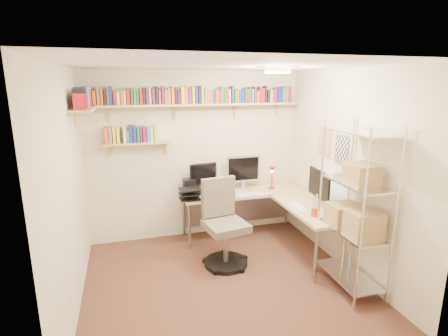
{
  "coord_description": "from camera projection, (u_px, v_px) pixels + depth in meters",
  "views": [
    {
      "loc": [
        -1.04,
        -3.59,
        2.32
      ],
      "look_at": [
        0.16,
        0.55,
        1.27
      ],
      "focal_mm": 28.0,
      "sensor_mm": 36.0,
      "label": 1
    }
  ],
  "objects": [
    {
      "name": "ground",
      "position": [
        224.0,
        282.0,
        4.18
      ],
      "size": [
        3.2,
        3.2,
        0.0
      ],
      "primitive_type": "plane",
      "color": "#482A1F",
      "rests_on": "ground"
    },
    {
      "name": "corner_desk",
      "position": [
        251.0,
        196.0,
        5.11
      ],
      "size": [
        1.91,
        1.86,
        1.24
      ],
      "color": "#C8BB82",
      "rests_on": "ground"
    },
    {
      "name": "wall_shelves",
      "position": [
        168.0,
        105.0,
        4.8
      ],
      "size": [
        3.12,
        1.09,
        0.8
      ],
      "color": "#D6BD78",
      "rests_on": "ground"
    },
    {
      "name": "office_chair",
      "position": [
        224.0,
        229.0,
        4.53
      ],
      "size": [
        0.6,
        0.6,
        1.13
      ],
      "rotation": [
        0.0,
        0.0,
        0.17
      ],
      "color": "black",
      "rests_on": "ground"
    },
    {
      "name": "wire_rack",
      "position": [
        355.0,
        208.0,
        3.83
      ],
      "size": [
        0.43,
        0.85,
        1.92
      ],
      "rotation": [
        0.0,
        0.0,
        -0.03
      ],
      "color": "silver",
      "rests_on": "ground"
    },
    {
      "name": "room_shell",
      "position": [
        224.0,
        156.0,
        3.81
      ],
      "size": [
        3.24,
        3.04,
        2.52
      ],
      "color": "beige",
      "rests_on": "ground"
    }
  ]
}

